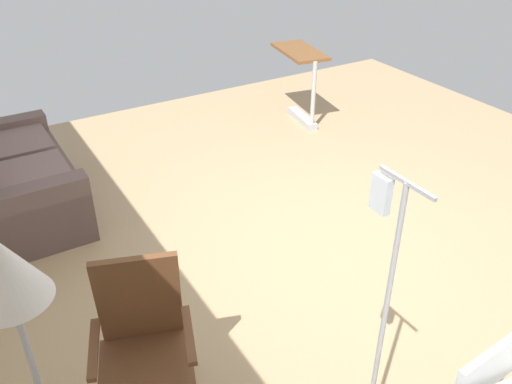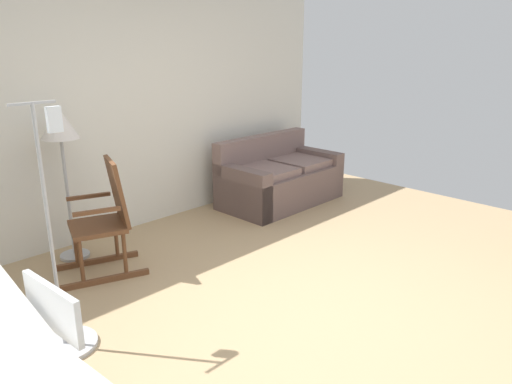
% 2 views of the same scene
% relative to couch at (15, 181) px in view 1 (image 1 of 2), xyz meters
% --- Properties ---
extents(ground_plane, '(7.42, 7.42, 0.00)m').
position_rel_couch_xyz_m(ground_plane, '(-1.92, -1.97, -0.31)').
color(ground_plane, tan).
extents(couch, '(1.61, 0.86, 0.85)m').
position_rel_couch_xyz_m(couch, '(0.00, 0.00, 0.00)').
color(couch, '#68534F').
rests_on(couch, ground).
extents(rocking_chair, '(0.87, 0.69, 1.05)m').
position_rel_couch_xyz_m(rocking_chair, '(-2.58, -0.23, 0.20)').
color(rocking_chair, brown).
rests_on(rocking_chair, ground).
extents(floor_lamp, '(0.34, 0.34, 1.48)m').
position_rel_couch_xyz_m(floor_lamp, '(-2.67, 0.30, 0.92)').
color(floor_lamp, '#B2B5BA').
rests_on(floor_lamp, ground).
extents(overbed_table, '(0.87, 0.53, 0.84)m').
position_rel_couch_xyz_m(overbed_table, '(0.40, -3.31, 0.23)').
color(overbed_table, '#B2B5BA').
rests_on(overbed_table, ground).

